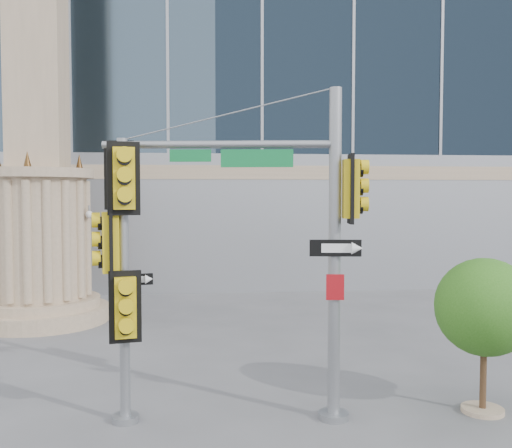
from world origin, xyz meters
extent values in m
plane|color=#545456|center=(0.00, 0.00, 0.00)|extent=(120.00, 120.00, 0.00)
cylinder|color=tan|center=(-6.00, 9.00, 0.25)|extent=(4.40, 4.40, 0.50)
cylinder|color=tan|center=(-6.00, 9.00, 0.65)|extent=(3.80, 3.80, 0.30)
cylinder|color=tan|center=(-6.00, 9.00, 2.80)|extent=(3.00, 3.00, 4.00)
cylinder|color=tan|center=(-6.00, 9.00, 4.95)|extent=(3.50, 3.50, 0.30)
cube|color=tan|center=(-6.00, 9.00, 10.50)|extent=(1.70, 1.70, 11.00)
cone|color=#472D14|center=(-4.70, 9.00, 5.35)|extent=(0.24, 0.24, 0.50)
cylinder|color=slate|center=(1.74, -0.13, 0.06)|extent=(0.58, 0.58, 0.12)
cylinder|color=slate|center=(1.74, -0.13, 3.12)|extent=(0.23, 0.23, 6.23)
cylinder|color=slate|center=(-0.42, 0.18, 5.19)|extent=(4.34, 0.76, 0.15)
cube|color=#0D7335|center=(0.30, 0.05, 4.93)|extent=(1.34, 0.23, 0.33)
cube|color=yellow|center=(-2.27, 0.44, 4.62)|extent=(0.61, 0.37, 1.30)
cube|color=yellow|center=(2.03, -0.17, 4.36)|extent=(0.37, 0.61, 1.30)
cube|color=black|center=(1.72, -0.27, 3.27)|extent=(0.95, 0.17, 0.31)
cube|color=#A40F16|center=(1.72, -0.27, 2.54)|extent=(0.33, 0.08, 0.48)
cylinder|color=slate|center=(-2.18, 0.14, 0.06)|extent=(0.51, 0.51, 0.13)
cylinder|color=slate|center=(-2.18, 0.14, 2.64)|extent=(0.19, 0.19, 5.29)
cube|color=yellow|center=(-2.13, -0.09, 4.55)|extent=(0.63, 0.40, 1.32)
cube|color=yellow|center=(-2.40, 0.09, 3.38)|extent=(0.40, 0.63, 1.32)
cube|color=yellow|center=(-2.13, -0.09, 2.22)|extent=(0.63, 0.40, 1.32)
cube|color=black|center=(-1.96, 0.05, 2.70)|extent=(0.65, 0.16, 0.21)
cylinder|color=tan|center=(4.72, -0.11, 0.05)|extent=(0.81, 0.81, 0.09)
cylinder|color=#382314|center=(4.72, -0.11, 0.81)|extent=(0.13, 0.13, 1.63)
sphere|color=#296316|center=(4.72, -0.11, 2.08)|extent=(1.90, 1.90, 1.90)
sphere|color=#296316|center=(5.13, 0.11, 1.81)|extent=(1.18, 1.18, 1.18)
sphere|color=#296316|center=(4.40, -0.34, 1.86)|extent=(1.00, 1.00, 1.00)
camera|label=1|loc=(-0.83, -10.53, 4.26)|focal=40.00mm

